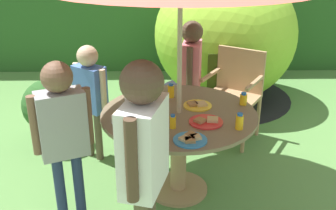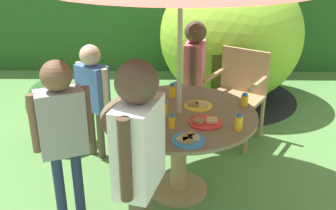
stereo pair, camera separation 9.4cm
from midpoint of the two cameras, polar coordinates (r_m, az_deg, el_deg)
ground_plane at (r=3.57m, az=2.21°, el=-11.99°), size 10.00×10.00×0.02m
hedge_backdrop at (r=6.53m, az=1.71°, el=13.26°), size 9.00×0.70×1.79m
garden_table at (r=3.27m, az=2.37°, el=-3.84°), size 1.24×1.24×0.73m
wooden_chair at (r=4.26m, az=10.53°, el=2.20°), size 0.68×0.67×0.94m
dome_tent at (r=5.19m, az=9.34°, el=9.53°), size 1.91×1.91×1.67m
potted_plant at (r=4.27m, az=-15.29°, el=-0.42°), size 0.53×0.53×0.70m
child_in_pink_shirt at (r=4.07m, az=4.44°, el=5.46°), size 0.23×0.42×1.26m
child_in_blue_shirt at (r=3.78m, az=-9.87°, el=2.40°), size 0.33×0.30×1.13m
child_in_grey_shirt at (r=2.94m, az=-13.88°, el=-2.44°), size 0.40×0.30×1.27m
child_in_white_shirt at (r=2.34m, az=-2.98°, el=-5.89°), size 0.30×0.47×1.44m
snack_bowl at (r=3.05m, az=-5.55°, el=-1.58°), size 0.18×0.18×0.09m
plate_far_left at (r=3.31m, az=5.08°, el=-0.07°), size 0.23×0.23×0.03m
plate_mid_left at (r=3.04m, az=6.22°, el=-2.39°), size 0.25×0.25×0.03m
plate_front_edge at (r=2.78m, az=3.84°, el=-4.87°), size 0.24×0.24×0.03m
juice_bottle_near_left at (r=2.95m, az=10.83°, el=-2.46°), size 0.06×0.06×0.12m
juice_bottle_near_right at (r=3.40m, az=-2.90°, el=1.38°), size 0.05×0.05×0.10m
juice_bottle_far_right at (r=2.93m, az=1.45°, el=-2.38°), size 0.05×0.05×0.11m
juice_bottle_center_front at (r=3.46m, az=1.39°, el=1.99°), size 0.06×0.06×0.12m
juice_bottle_center_back at (r=3.37m, az=11.53°, el=0.70°), size 0.06×0.06×0.11m
juice_bottle_mid_right at (r=3.13m, az=0.33°, el=-0.46°), size 0.05×0.05×0.12m
cup_near at (r=3.43m, az=-4.71°, el=1.29°), size 0.06×0.06×0.07m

